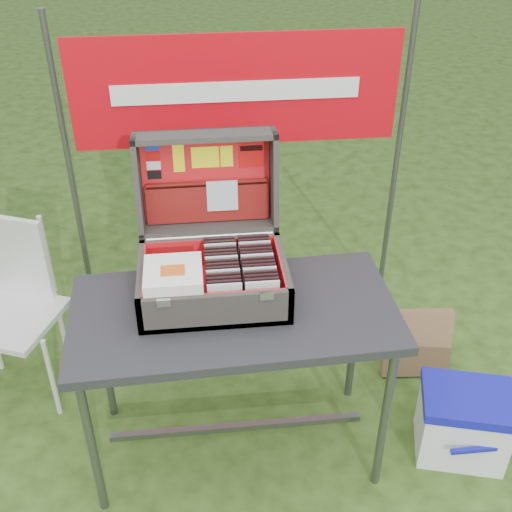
{
  "coord_description": "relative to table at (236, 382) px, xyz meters",
  "views": [
    {
      "loc": [
        -0.23,
        -1.91,
        2.37
      ],
      "look_at": [
        -0.01,
        0.1,
        1.0
      ],
      "focal_mm": 45.0,
      "sensor_mm": 36.0,
      "label": 1
    }
  ],
  "objects": [
    {
      "name": "cd_left_5",
      "position": [
        -0.04,
        0.04,
        0.5
      ],
      "size": [
        0.13,
        0.01,
        0.15
      ],
      "primitive_type": "cube",
      "color": "black",
      "rests_on": "suitcase_liner_floor"
    },
    {
      "name": "songbook_3",
      "position": [
        -0.22,
        0.01,
        0.57
      ],
      "size": [
        0.22,
        0.22,
        0.0
      ],
      "primitive_type": "cube",
      "color": "white",
      "rests_on": "suitcase_base_wall_front"
    },
    {
      "name": "suitcase_lid_pocket",
      "position": [
        -0.07,
        0.42,
        0.65
      ],
      "size": [
        0.51,
        0.06,
        0.17
      ],
      "primitive_type": "cube",
      "rotation": [
        -1.72,
        0.0,
        0.0
      ],
      "color": "maroon",
      "rests_on": "suitcase_lid_liner"
    },
    {
      "name": "suitcase_liner_wall_left",
      "position": [
        -0.34,
        0.09,
        0.49
      ],
      "size": [
        0.01,
        0.37,
        0.13
      ],
      "primitive_type": "cube",
      "color": "red",
      "rests_on": "suitcase_base_bottom"
    },
    {
      "name": "table_top",
      "position": [
        0.0,
        0.0,
        0.38
      ],
      "size": [
        1.3,
        0.68,
        0.04
      ],
      "primitive_type": "cube",
      "rotation": [
        0.0,
        0.0,
        0.04
      ],
      "color": "#252527",
      "rests_on": "ground"
    },
    {
      "name": "songbook_0",
      "position": [
        -0.22,
        0.01,
        0.56
      ],
      "size": [
        0.22,
        0.22,
        0.0
      ],
      "primitive_type": "cube",
      "color": "white",
      "rests_on": "suitcase_base_wall_front"
    },
    {
      "name": "suitcase_pocket_edge",
      "position": [
        -0.07,
        0.43,
        0.73
      ],
      "size": [
        0.5,
        0.02,
        0.02
      ],
      "primitive_type": "cube",
      "rotation": [
        -1.72,
        0.0,
        0.0
      ],
      "color": "maroon",
      "rests_on": "suitcase_lid_pocket"
    },
    {
      "name": "suitcase_liner_wall_right",
      "position": [
        0.19,
        0.09,
        0.49
      ],
      "size": [
        0.01,
        0.37,
        0.13
      ],
      "primitive_type": "cube",
      "color": "red",
      "rests_on": "suitcase_base_bottom"
    },
    {
      "name": "cooler",
      "position": [
        0.99,
        -0.13,
        -0.23
      ],
      "size": [
        0.45,
        0.39,
        0.34
      ],
      "primitive_type": null,
      "rotation": [
        0.0,
        0.0,
        -0.27
      ],
      "color": "white",
      "rests_on": "ground"
    },
    {
      "name": "lid_card_neon_main",
      "position": [
        -0.07,
        0.46,
        0.83
      ],
      "size": [
        0.11,
        0.02,
        0.09
      ],
      "primitive_type": "cube",
      "rotation": [
        -1.72,
        0.0,
        0.0
      ],
      "color": "yellow",
      "rests_on": "suitcase_lid_liner"
    },
    {
      "name": "banner_post_right",
      "position": [
        0.96,
        1.06,
        0.45
      ],
      "size": [
        0.03,
        0.03,
        1.7
      ],
      "primitive_type": "cylinder",
      "color": "#59595B",
      "rests_on": "ground"
    },
    {
      "name": "songbook_2",
      "position": [
        -0.22,
        0.01,
        0.57
      ],
      "size": [
        0.22,
        0.22,
        0.0
      ],
      "primitive_type": "cube",
      "color": "white",
      "rests_on": "suitcase_base_wall_front"
    },
    {
      "name": "lid_card_neon_tall",
      "position": [
        -0.18,
        0.46,
        0.83
      ],
      "size": [
        0.05,
        0.02,
        0.11
      ],
      "primitive_type": "cube",
      "rotation": [
        -1.72,
        0.0,
        0.0
      ],
      "color": "yellow",
      "rests_on": "suitcase_lid_liner"
    },
    {
      "name": "lid_sticker_band",
      "position": [
        0.12,
        0.46,
        0.83
      ],
      "size": [
        0.1,
        0.02,
        0.1
      ],
      "primitive_type": "cube",
      "rotation": [
        -1.72,
        0.0,
        0.0
      ],
      "color": "red",
      "rests_on": "suitcase_lid_liner"
    },
    {
      "name": "suitcase_base_wall_back",
      "position": [
        -0.07,
        0.28,
        0.48
      ],
      "size": [
        0.58,
        0.02,
        0.16
      ],
      "primitive_type": "cube",
      "color": "#3E3932",
      "rests_on": "table_top"
    },
    {
      "name": "suitcase_lid_back",
      "position": [
        -0.07,
        0.47,
        0.74
      ],
      "size": [
        0.58,
        0.09,
        0.41
      ],
      "primitive_type": "cube",
      "rotation": [
        -1.72,
        0.0,
        0.0
      ],
      "color": "#3E3932",
      "rests_on": "suitcase_base_wall_back"
    },
    {
      "name": "cd_right_1",
      "position": [
        0.1,
        -0.05,
        0.5
      ],
      "size": [
        0.13,
        0.01,
        0.15
      ],
      "primitive_type": "cube",
      "color": "black",
      "rests_on": "suitcase_liner_floor"
    },
    {
      "name": "chair_upright_right",
      "position": [
        -0.84,
        0.65,
        0.27
      ],
      "size": [
        0.02,
        0.02,
        0.43
      ],
      "primitive_type": "cylinder",
      "color": "silver",
      "rests_on": "chair_seat"
    },
    {
      "name": "cooler_lid",
      "position": [
        0.99,
        -0.13,
        -0.08
      ],
      "size": [
        0.45,
        0.39,
        0.05
      ],
      "primitive_type": "cube",
      "rotation": [
        0.0,
        0.0,
        -0.27
      ],
      "color": "#1515AF",
      "rests_on": "cooler_body"
    },
    {
      "name": "cd_left_11",
      "position": [
        -0.04,
        0.18,
        0.5
      ],
      "size": [
        0.13,
        0.01,
        0.15
      ],
      "primitive_type": "cube",
      "color": "black",
      "rests_on": "suitcase_liner_floor"
    },
    {
      "name": "suitcase_base_bottom",
      "position": [
        -0.07,
        0.09,
        0.41
      ],
      "size": [
        0.58,
        0.41,
        0.02
      ],
      "primitive_type": "cube",
      "color": "#3E3932",
      "rests_on": "table_top"
    },
    {
      "name": "lid_sticker_cc_b",
      "position": [
        -0.29,
        0.47,
        0.85
      ],
      "size": [
        0.06,
        0.01,
        0.04
      ],
      "primitive_type": "cube",
      "rotation": [
        -1.72,
        0.0,
        0.0
      ],
      "color": "red",
      "rests_on": "suitcase_lid_liner"
    },
    {
      "name": "suitcase_lid_rim_near",
      "position": [
        -0.07,
        0.37,
        0.55
      ],
      "size": [
        0.58,
        0.16,
        0.05
      ],
      "primitive_type": "cube",
      "rotation": [
        -1.72,
        0.0,
        0.0
      ],
      "color": "#3E3932",
      "rests_on": "suitcase_lid_back"
    },
    {
      "name": "lid_sticker_cc_c",
      "position": [
        -0.29,
        0.46,
        0.81
      ],
      "size": [
        0.06,
        0.01,
        0.04
      ],
      "primitive_type": "cube",
      "rotation": [
        -1.72,
        0.0,
        0.0
      ],
      "color": "white",
      "rests_on": "suitcase_lid_liner"
    },
    {
      "name": "chair_backrest",
      "position": [
        -1.01,
        0.65,
        0.28
      ],
      "size": [
        0.39,
        0.18,
        0.43
      ],
      "primitive_type": "cube",
      "rotation": [
        0.0,
        0.0,
        -0.38
      ],
      "color": "silver",
      "rests_on": "chair_seat"
    },
    {
      "name": "cd_left_4",
      "position": [
        -0.04,
        0.02,
        0.5
      ],
      "size": [
        0.13,
        0.01,
        0.15
      ],
      "primitive_type": "cube",
      "color": "silver",
      "rests_on": "suitcase_liner_floor"
    },
    {
      "name": "chair",
      "position": [
        -1.01,
        0.46,
        0.05
      ],
      "size": [
        0.55,
        0.57,
        0.9
      ],
      "primitive_type": null,
      "rotation": [
        0.0,
        0.0,
        -0.38
      ],
      "color": "silver",
      "rests_on": "ground"
    },
    {
      "name": "songbook_7",
      "position": [
        -0.22,
        0.01,
        0.59
      ],
      "size": [
        0.22,
        0.22,
        0.0
      ],
      "primitive_type": "cube",
      "color": "white",
      "rests_on": "suitcase_base_wall_front"
    },
    {
      "name": "cd_right_4",
      "position": [
        0.1,
        0.02,
        0.5
      ],
      "size": [
        0.13,
        0.01,
        0.15
      ],
      "primitive_type": "cube",
      "color": "silver",
      "rests_on": "suitcase_liner_floor"
    },
    {
      "name": "cd_left_3",
      "position": [
        -0.04,
        -0.0,
        0.5
      ],
      "size": [
        0.13,
        0.01,
        0.15
      ],
      "primitive_type": "cube",
      "color": "black",
      "rests_on": "suitcase_liner_floor"
    },
    {
      "name": "banner_post_left",
      "position": [
        -0.74,
        1.06,
        0.45
      ],
      "size": [
        0.03,
        0.03,
        1.7
      ],
      "primitive_type": "cylinder",
      "color": "#59595B",
      "rests_on": "ground"
    },
    {
      "name": "cd_left_14",
      "position": [
        -0.04,
        0.25,
        0.5
      ],
      "size": [
        0.13,
        0.01,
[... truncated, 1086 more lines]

